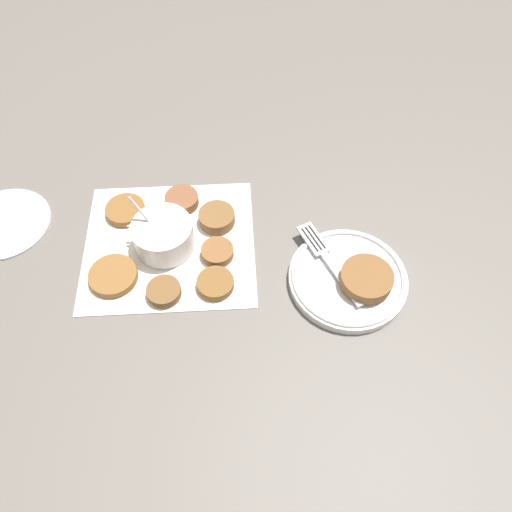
{
  "coord_description": "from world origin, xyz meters",
  "views": [
    {
      "loc": [
        -0.19,
        0.48,
        0.72
      ],
      "look_at": [
        -0.14,
        -0.0,
        0.02
      ],
      "focal_mm": 35.0,
      "sensor_mm": 36.0,
      "label": 1
    }
  ],
  "objects_px": {
    "fork": "(324,254)",
    "fritter_on_plate": "(367,278)",
    "sauce_bowl": "(163,236)",
    "extra_saucer": "(4,223)",
    "serving_plate": "(348,278)"
  },
  "relations": [
    {
      "from": "sauce_bowl",
      "to": "fritter_on_plate",
      "type": "relative_size",
      "value": 1.33
    },
    {
      "from": "sauce_bowl",
      "to": "fritter_on_plate",
      "type": "height_order",
      "value": "sauce_bowl"
    },
    {
      "from": "sauce_bowl",
      "to": "fritter_on_plate",
      "type": "xyz_separation_m",
      "value": [
        -0.35,
        0.05,
        0.0
      ]
    },
    {
      "from": "fork",
      "to": "fritter_on_plate",
      "type": "bearing_deg",
      "value": 145.98
    },
    {
      "from": "sauce_bowl",
      "to": "serving_plate",
      "type": "xyz_separation_m",
      "value": [
        -0.32,
        0.04,
        -0.02
      ]
    },
    {
      "from": "sauce_bowl",
      "to": "extra_saucer",
      "type": "relative_size",
      "value": 0.69
    },
    {
      "from": "serving_plate",
      "to": "fork",
      "type": "relative_size",
      "value": 1.21
    },
    {
      "from": "fritter_on_plate",
      "to": "sauce_bowl",
      "type": "bearing_deg",
      "value": -8.7
    },
    {
      "from": "fork",
      "to": "extra_saucer",
      "type": "xyz_separation_m",
      "value": [
        0.58,
        -0.02,
        -0.02
      ]
    },
    {
      "from": "sauce_bowl",
      "to": "fritter_on_plate",
      "type": "bearing_deg",
      "value": 171.3
    },
    {
      "from": "sauce_bowl",
      "to": "extra_saucer",
      "type": "bearing_deg",
      "value": -3.39
    },
    {
      "from": "extra_saucer",
      "to": "serving_plate",
      "type": "bearing_deg",
      "value": 174.46
    },
    {
      "from": "serving_plate",
      "to": "fritter_on_plate",
      "type": "bearing_deg",
      "value": 158.53
    },
    {
      "from": "sauce_bowl",
      "to": "fork",
      "type": "bearing_deg",
      "value": 178.63
    },
    {
      "from": "serving_plate",
      "to": "extra_saucer",
      "type": "distance_m",
      "value": 0.62
    }
  ]
}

